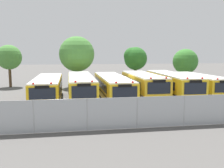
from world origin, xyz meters
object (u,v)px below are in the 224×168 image
object	(u,v)px
school_bus_4	(171,84)
school_bus_1	(81,87)
school_bus_2	(112,86)
tree_0	(9,57)
traffic_cone	(84,119)
tree_1	(77,54)
school_bus_5	(198,84)
tree_3	(186,62)
school_bus_3	(143,85)
tree_2	(135,58)
school_bus_0	(48,88)

from	to	relation	value
school_bus_4	school_bus_1	bearing A→B (deg)	0.54
school_bus_2	school_bus_4	size ratio (longest dim) A/B	1.07
tree_0	traffic_cone	xyz separation A→B (m)	(9.60, -19.73, -3.85)
traffic_cone	tree_1	bearing A→B (deg)	90.78
school_bus_5	tree_0	bearing A→B (deg)	-27.61
school_bus_2	tree_3	size ratio (longest dim) A/B	2.16
school_bus_3	school_bus_5	distance (m)	6.37
tree_2	school_bus_4	bearing A→B (deg)	-84.85
school_bus_3	traffic_cone	xyz separation A→B (m)	(-6.52, -8.34, -1.10)
school_bus_3	school_bus_4	distance (m)	3.13
school_bus_0	tree_0	bearing A→B (deg)	-62.27
traffic_cone	tree_3	bearing A→B (deg)	49.12
school_bus_3	tree_2	xyz separation A→B (m)	(2.06, 11.73, 2.60)
school_bus_4	tree_2	world-z (taller)	tree_2
school_bus_0	tree_1	xyz separation A→B (m)	(2.96, 9.70, 3.29)
school_bus_3	school_bus_4	xyz separation A→B (m)	(3.13, -0.10, 0.01)
school_bus_0	school_bus_2	bearing A→B (deg)	-177.52
school_bus_1	tree_0	bearing A→B (deg)	-50.86
school_bus_1	tree_2	xyz separation A→B (m)	(8.56, 11.73, 2.64)
school_bus_0	traffic_cone	xyz separation A→B (m)	(3.21, -8.19, -0.99)
school_bus_2	school_bus_3	xyz separation A→B (m)	(3.21, -0.27, 0.11)
school_bus_1	traffic_cone	xyz separation A→B (m)	(-0.02, -8.34, -1.06)
school_bus_0	school_bus_2	size ratio (longest dim) A/B	0.89
tree_2	tree_3	size ratio (longest dim) A/B	1.05
school_bus_4	tree_3	distance (m)	12.82
school_bus_4	tree_0	bearing A→B (deg)	-29.68
tree_3	traffic_cone	distance (m)	25.26
school_bus_1	school_bus_5	size ratio (longest dim) A/B	1.18
school_bus_0	school_bus_2	distance (m)	6.54
tree_3	school_bus_4	bearing A→B (deg)	-122.24
school_bus_5	tree_3	size ratio (longest dim) A/B	1.78
tree_0	tree_3	bearing A→B (deg)	-1.70
school_bus_2	tree_2	xyz separation A→B (m)	(5.27, 11.46, 2.71)
school_bus_1	school_bus_5	xyz separation A→B (m)	(12.87, 0.27, -0.06)
school_bus_2	tree_3	xyz separation A→B (m)	(13.09, 10.34, 2.13)
school_bus_3	tree_3	world-z (taller)	tree_3
tree_1	traffic_cone	bearing A→B (deg)	-89.22
school_bus_4	tree_0	xyz separation A→B (m)	(-19.25, 11.49, 2.75)
school_bus_0	tree_3	xyz separation A→B (m)	(19.62, 10.77, 2.13)
school_bus_2	tree_2	world-z (taller)	tree_2
school_bus_1	school_bus_2	size ratio (longest dim) A/B	0.97
school_bus_2	tree_1	bearing A→B (deg)	-70.07
school_bus_3	tree_0	size ratio (longest dim) A/B	1.65
school_bus_0	tree_2	bearing A→B (deg)	-136.01
school_bus_3	tree_3	bearing A→B (deg)	-133.44
school_bus_4	school_bus_2	bearing A→B (deg)	-2.19
tree_1	tree_2	size ratio (longest dim) A/B	1.24
traffic_cone	school_bus_1	bearing A→B (deg)	89.85
school_bus_5	traffic_cone	distance (m)	15.53
school_bus_0	school_bus_3	bearing A→B (deg)	179.69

